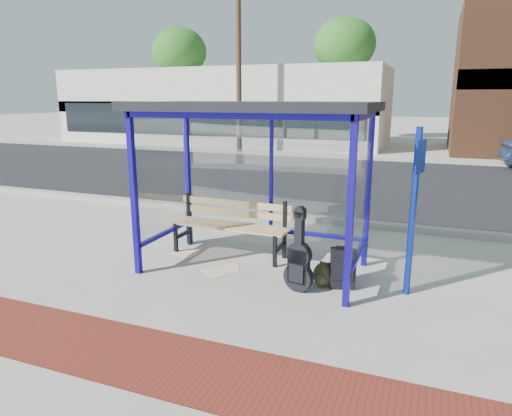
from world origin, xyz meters
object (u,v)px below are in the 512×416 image
at_px(bench, 231,223).
at_px(suitcase, 343,268).
at_px(guitar_bag, 299,262).
at_px(backpack, 323,275).

xyz_separation_m(bench, suitcase, (1.95, -0.70, -0.26)).
bearing_deg(guitar_bag, suitcase, 43.59).
relative_size(guitar_bag, suitcase, 1.86).
bearing_deg(guitar_bag, bench, 156.18).
height_order(suitcase, backpack, suitcase).
height_order(guitar_bag, suitcase, guitar_bag).
distance_m(bench, backpack, 1.89).
height_order(bench, backpack, bench).
bearing_deg(bench, guitar_bag, -33.64).
distance_m(bench, guitar_bag, 1.77).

